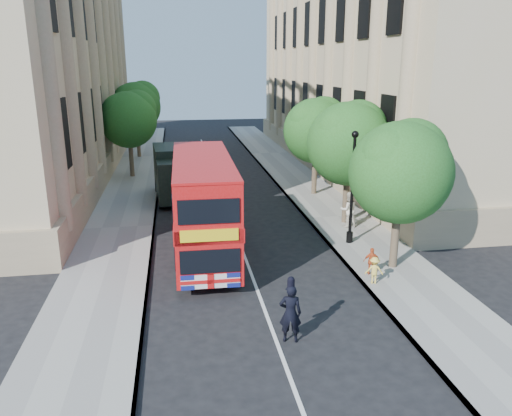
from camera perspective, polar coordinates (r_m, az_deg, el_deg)
name	(u,v)px	position (r m, az deg, el deg)	size (l,w,h in m)	color
ground	(266,315)	(17.10, 1.21, -12.11)	(120.00, 120.00, 0.00)	black
pavement_right	(338,217)	(27.42, 9.31, -1.05)	(3.50, 80.00, 0.12)	gray
pavement_left	(120,228)	(26.24, -15.30, -2.22)	(3.50, 80.00, 0.12)	gray
building_right	(385,51)	(42.18, 14.57, 16.98)	(12.00, 38.00, 18.00)	tan
building_left	(12,50)	(40.34, -26.15, 15.95)	(12.00, 38.00, 18.00)	tan
tree_right_near	(401,167)	(20.16, 16.29, 4.53)	(4.00, 4.00, 6.08)	#473828
tree_right_mid	(349,139)	(25.59, 10.63, 7.73)	(4.20, 4.20, 6.37)	#473828
tree_right_far	(316,127)	(31.27, 6.93, 9.16)	(4.00, 4.00, 6.15)	#473828
tree_left_far	(129,116)	(37.15, -14.31, 10.10)	(4.00, 4.00, 6.30)	#473828
tree_left_back	(136,104)	(45.07, -13.51, 11.50)	(4.20, 4.20, 6.65)	#473828
lamp_post	(352,192)	(22.89, 10.92, 1.77)	(0.32, 0.32, 5.16)	black
double_decker_bus	(203,203)	(21.56, -6.04, 0.57)	(2.56, 9.14, 4.20)	#B70C0D
box_van	(175,175)	(30.87, -9.25, 3.78)	(2.69, 5.71, 3.18)	black
police_constable	(290,313)	(15.27, 3.94, -11.91)	(0.68, 0.44, 1.85)	black
woman_pedestrian	(348,210)	(25.48, 10.52, -0.18)	(0.88, 0.69, 1.81)	beige
child_a	(372,261)	(20.12, 13.09, -5.94)	(0.64, 0.27, 1.10)	#D95526
child_b	(374,270)	(19.37, 13.36, -6.93)	(0.67, 0.39, 1.04)	#EBCC50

